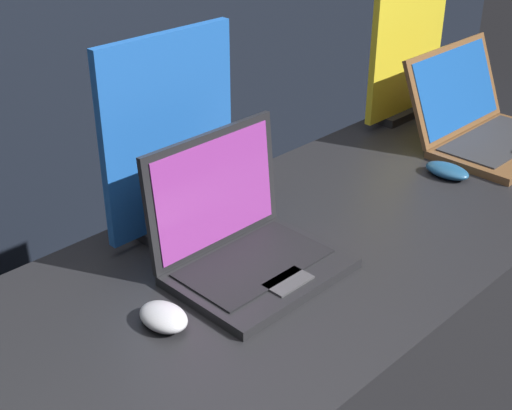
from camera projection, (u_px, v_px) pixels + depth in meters
name	position (u px, v px, depth m)	size (l,w,h in m)	color
laptop_middle	(242.00, 239.00, 1.39)	(0.33, 0.27, 0.26)	black
mouse_middle	(164.00, 317.00, 1.24)	(0.07, 0.10, 0.03)	#B2B2B7
promo_stand_middle	(170.00, 142.00, 1.45)	(0.32, 0.07, 0.43)	black
laptop_back	(484.00, 123.00, 1.93)	(0.39, 0.34, 0.24)	brown
mouse_back	(447.00, 171.00, 1.76)	(0.07, 0.12, 0.03)	navy
promo_stand_back	(407.00, 51.00, 2.02)	(0.33, 0.07, 0.42)	black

